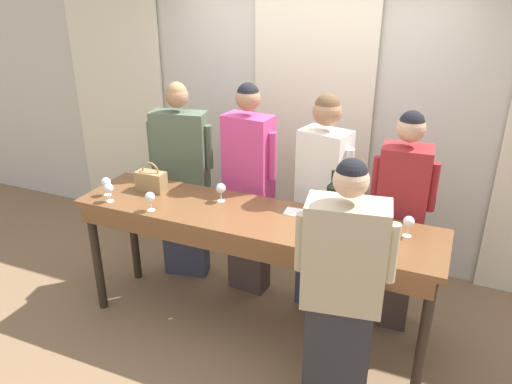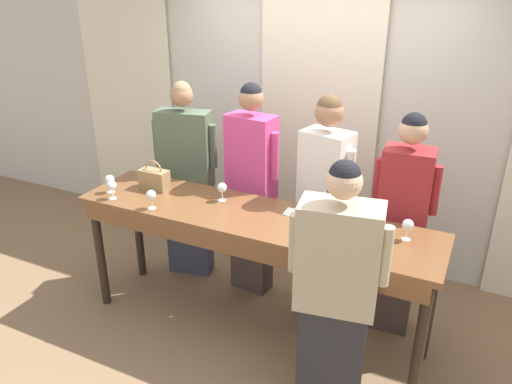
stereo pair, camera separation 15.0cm
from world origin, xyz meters
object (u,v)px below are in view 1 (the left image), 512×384
(wine_bottle, at_px, (332,197))
(wine_glass_center_mid, at_px, (109,189))
(guest_striped_shirt, at_px, (399,222))
(host_pouring, at_px, (341,296))
(wine_glass_center_left, at_px, (221,189))
(wine_glass_front_right, at_px, (150,197))
(guest_pink_top, at_px, (249,190))
(handbag, at_px, (151,181))
(wine_glass_front_mid, at_px, (106,183))
(potted_plant, at_px, (145,198))
(guest_olive_jacket, at_px, (182,182))
(tasting_bar, at_px, (251,231))
(wine_glass_center_right, at_px, (365,225))
(guest_cream_sweater, at_px, (322,203))
(wine_glass_front_left, at_px, (409,222))

(wine_bottle, relative_size, wine_glass_center_mid, 2.25)
(guest_striped_shirt, relative_size, host_pouring, 1.01)
(wine_glass_center_left, bearing_deg, guest_striped_shirt, 17.31)
(wine_glass_front_right, height_order, wine_glass_center_left, same)
(guest_pink_top, bearing_deg, guest_striped_shirt, 0.00)
(handbag, height_order, wine_glass_front_mid, handbag)
(wine_glass_center_mid, distance_m, potted_plant, 1.62)
(handbag, distance_m, wine_glass_front_mid, 0.34)
(wine_bottle, relative_size, guest_olive_jacket, 0.18)
(wine_glass_front_mid, relative_size, wine_glass_center_left, 1.00)
(wine_bottle, relative_size, guest_striped_shirt, 0.19)
(tasting_bar, height_order, handbag, handbag)
(wine_glass_center_right, relative_size, potted_plant, 0.22)
(wine_glass_center_left, bearing_deg, wine_glass_front_right, -139.13)
(wine_glass_center_right, height_order, guest_cream_sweater, guest_cream_sweater)
(wine_glass_front_left, relative_size, wine_glass_center_right, 1.00)
(wine_bottle, height_order, guest_pink_top, guest_pink_top)
(wine_glass_front_left, distance_m, wine_glass_center_mid, 2.17)
(wine_glass_front_mid, xyz_separation_m, host_pouring, (1.97, -0.39, -0.24))
(handbag, xyz_separation_m, wine_glass_center_right, (1.71, -0.12, 0.02))
(handbag, height_order, guest_striped_shirt, guest_striped_shirt)
(wine_glass_center_mid, xyz_separation_m, wine_glass_center_right, (1.89, 0.18, -0.00))
(tasting_bar, relative_size, guest_cream_sweater, 1.49)
(wine_glass_center_right, distance_m, guest_olive_jacket, 1.79)
(handbag, height_order, guest_pink_top, guest_pink_top)
(wine_glass_center_mid, relative_size, wine_glass_center_right, 1.00)
(wine_bottle, xyz_separation_m, wine_glass_front_mid, (-1.68, -0.39, -0.02))
(handbag, distance_m, guest_pink_top, 0.79)
(guest_olive_jacket, height_order, potted_plant, guest_olive_jacket)
(guest_olive_jacket, relative_size, guest_pink_top, 0.98)
(wine_glass_front_right, height_order, guest_olive_jacket, guest_olive_jacket)
(wine_glass_center_right, bearing_deg, wine_glass_center_mid, -174.58)
(guest_striped_shirt, bearing_deg, wine_glass_center_right, -106.04)
(wine_bottle, height_order, wine_glass_front_right, wine_bottle)
(wine_glass_center_mid, relative_size, guest_cream_sweater, 0.08)
(wine_glass_front_right, height_order, guest_cream_sweater, guest_cream_sweater)
(wine_bottle, relative_size, wine_glass_center_right, 2.25)
(wine_bottle, bearing_deg, guest_olive_jacket, 169.66)
(wine_glass_center_mid, height_order, guest_pink_top, guest_pink_top)
(handbag, xyz_separation_m, potted_plant, (-0.82, 1.00, -0.71))
(handbag, bearing_deg, guest_olive_jacket, 87.86)
(wine_bottle, distance_m, wine_glass_center_right, 0.42)
(wine_glass_front_right, bearing_deg, guest_cream_sweater, 34.57)
(potted_plant, bearing_deg, handbag, -50.38)
(guest_striped_shirt, bearing_deg, potted_plant, 168.10)
(tasting_bar, distance_m, wine_glass_center_left, 0.40)
(guest_cream_sweater, bearing_deg, guest_striped_shirt, 0.00)
(wine_glass_front_left, relative_size, wine_glass_center_mid, 1.00)
(potted_plant, bearing_deg, guest_pink_top, -21.06)
(wine_bottle, height_order, wine_glass_center_right, wine_bottle)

